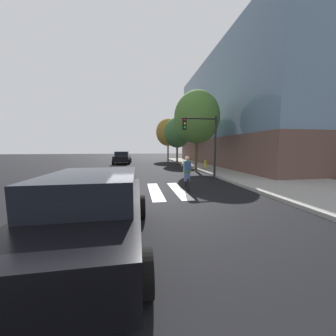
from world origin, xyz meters
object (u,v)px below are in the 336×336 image
street_tree_far (168,132)px  sedan_near (95,209)px  street_tree_mid (177,133)px  fire_hydrant (205,164)px  street_tree_near (197,117)px  cyclist (187,173)px  sedan_mid (122,157)px  manhole_cover (129,206)px  traffic_light_near (204,136)px

street_tree_far → sedan_near: bearing=-102.9°
street_tree_mid → street_tree_far: size_ratio=0.88×
fire_hydrant → street_tree_near: street_tree_near is taller
street_tree_near → cyclist: bearing=-111.7°
cyclist → street_tree_mid: street_tree_mid is taller
fire_hydrant → street_tree_mid: (-1.44, 6.41, 3.52)m
cyclist → fire_hydrant: bearing=63.2°
street_tree_near → street_tree_far: bearing=90.9°
sedan_mid → street_tree_far: (6.97, 4.62, 3.78)m
sedan_mid → street_tree_mid: street_tree_mid is taller
street_tree_near → street_tree_mid: street_tree_near is taller
cyclist → fire_hydrant: size_ratio=2.18×
manhole_cover → traffic_light_near: (4.69, 5.20, 2.86)m
fire_hydrant → sedan_mid: bearing=136.9°
sedan_near → traffic_light_near: 9.63m
traffic_light_near → street_tree_near: size_ratio=0.60×
street_tree_near → fire_hydrant: bearing=41.9°
manhole_cover → traffic_light_near: size_ratio=0.15×
sedan_near → street_tree_mid: bearing=72.8°
fire_hydrant → street_tree_mid: 7.45m
sedan_mid → street_tree_mid: 7.98m
sedan_mid → traffic_light_near: traffic_light_near is taller
street_tree_far → street_tree_near: bearing=-89.1°
sedan_near → sedan_mid: sedan_mid is taller
manhole_cover → street_tree_near: 11.75m
sedan_mid → cyclist: cyclist is taller
cyclist → street_tree_near: 8.52m
sedan_mid → fire_hydrant: (8.57, -8.01, -0.31)m
street_tree_far → fire_hydrant: bearing=-82.8°
street_tree_near → street_tree_far: size_ratio=1.03×
fire_hydrant → traffic_light_near: bearing=-112.8°
sedan_mid → street_tree_mid: (7.13, -1.60, 3.22)m
cyclist → traffic_light_near: bearing=56.9°
manhole_cover → traffic_light_near: traffic_light_near is taller
street_tree_mid → street_tree_far: street_tree_far is taller
manhole_cover → street_tree_far: 24.13m
sedan_near → fire_hydrant: (7.47, 13.05, -0.29)m
sedan_mid → street_tree_far: 9.18m
manhole_cover → sedan_near: (-0.57, -2.60, 0.82)m
sedan_near → street_tree_mid: street_tree_mid is taller
fire_hydrant → street_tree_mid: size_ratio=0.13×
cyclist → street_tree_mid: (2.74, 14.68, 3.21)m
sedan_near → traffic_light_near: (5.26, 7.80, 2.04)m
sedan_near → street_tree_mid: (6.03, 19.46, 3.24)m
fire_hydrant → sedan_near: bearing=-119.8°
sedan_near → manhole_cover: bearing=77.6°
street_tree_mid → traffic_light_near: bearing=-93.8°
manhole_cover → street_tree_mid: 18.18m
sedan_mid → street_tree_far: street_tree_far is taller
sedan_near → cyclist: bearing=55.4°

